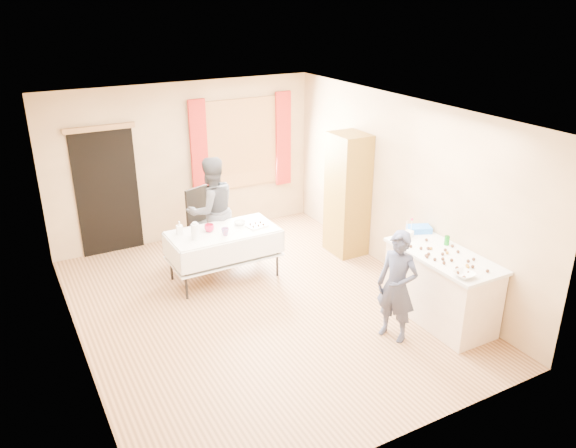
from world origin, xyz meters
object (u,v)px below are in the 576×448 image
counter (441,287)px  chair (206,234)px  cabinet (348,194)px  party_table (224,250)px  girl (397,286)px  woman (212,210)px

counter → chair: (-1.90, 3.26, -0.13)m
cabinet → counter: (-0.10, -2.26, -0.51)m
party_table → chair: (0.08, 0.93, -0.13)m
chair → party_table: bearing=-116.2°
cabinet → chair: (-2.00, 1.00, -0.65)m
cabinet → girl: bearing=-110.4°
counter → woman: (-1.89, 2.97, 0.38)m
party_table → woman: woman is taller
chair → woman: woman is taller
cabinet → counter: cabinet is taller
cabinet → girl: (-0.87, -2.32, -0.28)m
cabinet → chair: 2.33m
cabinet → counter: bearing=-92.5°
girl → woman: woman is taller
counter → girl: (-0.77, -0.06, 0.24)m
cabinet → woman: cabinet is taller
chair → woman: bearing=-110.2°
party_table → woman: bearing=81.9°
chair → girl: (1.13, -3.33, 0.37)m
counter → party_table: 3.06m
counter → woman: 3.54m
chair → counter: bearing=-81.3°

